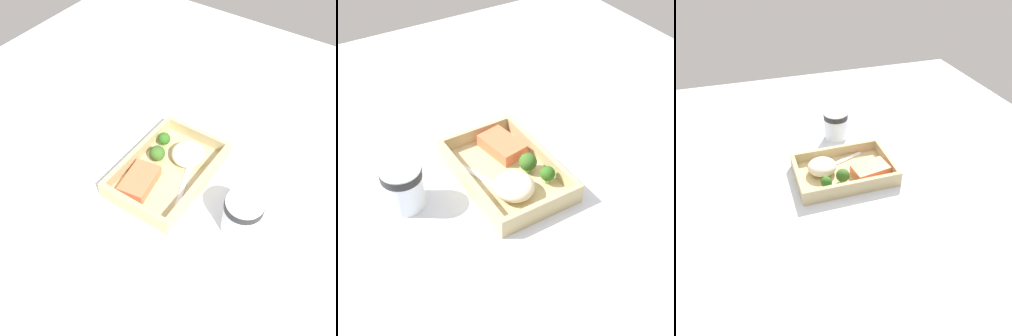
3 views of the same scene
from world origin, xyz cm
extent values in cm
cube|color=silver|center=(0.00, 0.00, -1.00)|extent=(160.00, 160.00, 2.00)
cube|color=tan|center=(0.00, 0.00, 0.60)|extent=(28.64, 19.01, 1.20)
cube|color=tan|center=(0.00, -8.91, 2.86)|extent=(28.64, 1.20, 3.31)
cube|color=tan|center=(0.00, 8.91, 2.86)|extent=(28.64, 1.20, 3.31)
cube|color=tan|center=(-13.72, 0.00, 2.86)|extent=(1.20, 16.61, 3.31)
cube|color=tan|center=(13.72, 0.00, 2.86)|extent=(1.20, 16.61, 3.31)
cube|color=#F56E45|center=(-7.06, 3.21, 2.64)|extent=(11.19, 7.96, 2.87)
ellipsoid|color=beige|center=(6.19, -1.82, 3.30)|extent=(8.53, 8.36, 4.20)
cylinder|color=#7DA95C|center=(1.74, 4.38, 1.93)|extent=(1.48, 1.48, 1.47)
sphere|color=#355F20|center=(1.74, 4.38, 3.74)|extent=(3.90, 3.90, 3.90)
cylinder|color=#86AF62|center=(6.90, 5.88, 2.03)|extent=(1.21, 1.21, 1.65)
sphere|color=#2C601C|center=(6.90, 5.88, 3.72)|extent=(3.17, 3.17, 3.17)
cube|color=white|center=(-1.99, -5.61, 1.42)|extent=(12.07, 5.14, 0.44)
cube|color=white|center=(5.47, -2.99, 1.42)|extent=(3.94, 3.20, 0.44)
cylinder|color=white|center=(-3.77, -21.42, 4.74)|extent=(8.02, 8.02, 9.48)
cylinder|color=black|center=(-3.77, -21.42, 8.22)|extent=(8.26, 8.26, 1.71)
cube|color=white|center=(24.11, -2.08, 0.12)|extent=(10.86, 16.52, 0.24)
camera|label=1|loc=(-51.29, -35.04, 73.49)|focal=42.00mm
camera|label=2|loc=(63.46, -38.35, 68.73)|focal=50.00mm
camera|label=3|loc=(22.80, 72.80, 61.61)|focal=35.00mm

